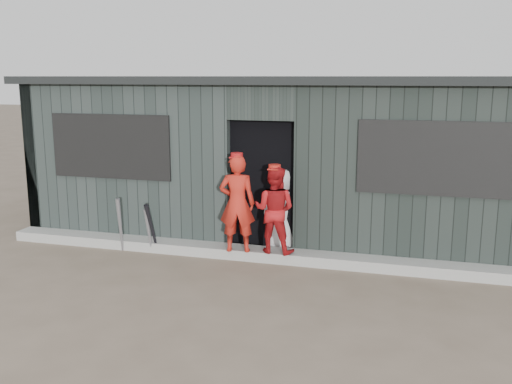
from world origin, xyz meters
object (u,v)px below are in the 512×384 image
(player_red_left, at_px, (237,203))
(player_grey_back, at_px, (283,210))
(bat_right, at_px, (152,228))
(bat_mid, at_px, (149,231))
(bat_left, at_px, (120,225))
(dugout, at_px, (283,156))
(player_red_right, at_px, (274,210))

(player_red_left, relative_size, player_grey_back, 1.07)
(player_red_left, bearing_deg, bat_right, -9.60)
(bat_right, bearing_deg, player_red_left, 1.63)
(bat_mid, relative_size, bat_right, 0.87)
(player_red_left, xyz_separation_m, player_grey_back, (0.53, 0.58, -0.20))
(bat_left, distance_m, player_grey_back, 2.47)
(bat_right, xyz_separation_m, player_red_left, (1.33, 0.04, 0.46))
(bat_mid, height_order, player_grey_back, player_grey_back)
(bat_right, relative_size, dugout, 0.10)
(bat_left, bearing_deg, dugout, 42.83)
(bat_right, distance_m, player_red_left, 1.40)
(player_grey_back, bearing_deg, bat_mid, -3.45)
(bat_left, bearing_deg, bat_right, 3.34)
(player_red_left, distance_m, player_grey_back, 0.82)
(player_red_left, bearing_deg, dugout, -108.49)
(bat_right, relative_size, player_grey_back, 0.61)
(bat_mid, xyz_separation_m, player_grey_back, (1.91, 0.62, 0.30))
(bat_mid, height_order, player_red_right, player_red_right)
(player_red_right, xyz_separation_m, player_grey_back, (0.01, 0.49, -0.12))
(bat_left, xyz_separation_m, player_red_right, (2.36, 0.16, 0.35))
(bat_right, xyz_separation_m, player_grey_back, (1.86, 0.62, 0.26))
(bat_right, distance_m, dugout, 2.61)
(bat_left, distance_m, player_red_left, 1.89)
(player_grey_back, bearing_deg, bat_right, -2.88)
(player_red_left, xyz_separation_m, dugout, (0.24, 1.85, 0.44))
(bat_mid, distance_m, dugout, 2.65)
(bat_mid, bearing_deg, bat_left, -175.87)
(player_red_left, relative_size, dugout, 0.17)
(bat_right, height_order, player_red_left, player_red_left)
(bat_left, bearing_deg, bat_mid, 4.13)
(bat_left, distance_m, bat_mid, 0.46)
(bat_mid, bearing_deg, bat_right, -3.45)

